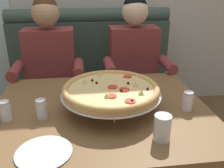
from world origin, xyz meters
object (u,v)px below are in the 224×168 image
Objects in this scene: dining_table at (101,121)px; plate_near_left at (44,151)px; diner_right at (135,67)px; drinking_glass at (162,129)px; shaker_parmesan at (5,112)px; shaker_oregano at (42,110)px; shaker_pepper_flakes at (188,102)px; booth_bench at (93,90)px; diner_left at (50,71)px; pizza at (111,90)px.

plate_near_left is (-0.27, -0.36, 0.09)m from dining_table.
diner_right is 10.43× the size of drinking_glass.
shaker_parmesan is at bearing -172.24° from dining_table.
drinking_glass is (0.24, -0.33, 0.14)m from dining_table.
dining_table is 0.34m from shaker_oregano.
shaker_parmesan is at bearing 179.42° from shaker_pepper_flakes.
booth_bench is 1.37m from drinking_glass.
plate_near_left is at bearing -85.57° from diner_left.
diner_left is at bearing 92.98° from shaker_oregano.
drinking_glass is (0.55, -0.26, 0.01)m from shaker_oregano.
shaker_pepper_flakes is at bearing -81.33° from diner_right.
pizza is at bearing 8.73° from shaker_oregano.
shaker_pepper_flakes is (0.47, -1.04, 0.37)m from booth_bench.
pizza is (0.06, -0.97, 0.44)m from booth_bench.
shaker_pepper_flakes is at bearing -9.22° from dining_table.
diner_left is at bearing 94.43° from plate_near_left.
diner_right reaches higher than shaker_pepper_flakes.
drinking_glass is at bearing -53.41° from dining_table.
shaker_parmesan is 0.46× the size of plate_near_left.
diner_left is 1.00× the size of diner_right.
diner_left is 5.43× the size of plate_near_left.
shaker_parmesan reaches higher than dining_table.
diner_right is at bearing 0.00° from diner_left.
diner_left reaches higher than shaker_parmesan.
shaker_parmesan is at bearing -115.22° from booth_bench.
booth_bench reaches higher than shaker_parmesan.
shaker_oregano is at bearing 154.61° from drinking_glass.
diner_left reaches higher than shaker_oregano.
shaker_parmesan is at bearing -179.51° from shaker_oregano.
pizza reaches higher than dining_table.
pizza is at bearing 170.72° from shaker_pepper_flakes.
diner_left is 12.34× the size of shaker_oregano.
dining_table is 0.51m from shaker_parmesan.
shaker_pepper_flakes is 0.87× the size of drinking_glass.
pizza is at bearing 120.40° from drinking_glass.
shaker_pepper_flakes is at bearing -65.85° from booth_bench.
plate_near_left is (-0.73, -0.28, -0.03)m from shaker_pepper_flakes.
drinking_glass is (0.73, -0.26, 0.01)m from shaker_parmesan.
shaker_pepper_flakes is 0.45× the size of plate_near_left.
shaker_parmesan is at bearing -100.16° from diner_left.
diner_left is at bearing 119.97° from drinking_glass.
dining_table is at bearing -90.00° from booth_bench.
diner_left is (-0.35, 0.70, 0.07)m from dining_table.
diner_left and diner_right have the same top height.
booth_bench is 0.54m from diner_right.
drinking_glass reaches higher than dining_table.
booth_bench is at bearing 64.78° from shaker_parmesan.
dining_table is at bearing -116.52° from diner_right.
diner_right is 0.78m from pizza.
shaker_parmesan is (-0.54, -0.06, -0.07)m from pizza.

